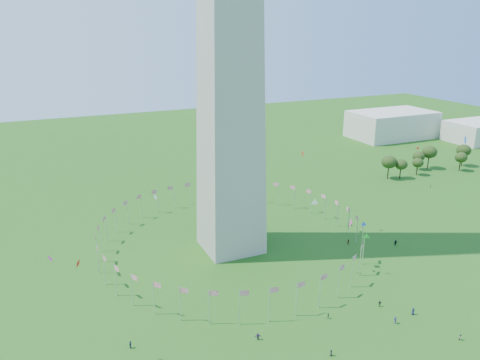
% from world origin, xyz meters
% --- Properties ---
extents(ground, '(600.00, 600.00, 0.00)m').
position_xyz_m(ground, '(0.00, 0.00, 0.00)').
color(ground, '#1A4B11').
rests_on(ground, ground).
extents(flag_ring, '(80.24, 80.24, 9.00)m').
position_xyz_m(flag_ring, '(-0.00, 50.00, 4.50)').
color(flag_ring, silver).
rests_on(flag_ring, ground).
extents(gov_building_east_a, '(50.00, 30.00, 16.00)m').
position_xyz_m(gov_building_east_a, '(150.00, 150.00, 8.00)').
color(gov_building_east_a, beige).
rests_on(gov_building_east_a, ground).
extents(gov_building_east_b, '(35.00, 25.00, 12.00)m').
position_xyz_m(gov_building_east_b, '(190.00, 120.00, 6.00)').
color(gov_building_east_b, beige).
rests_on(gov_building_east_b, ground).
extents(crowd, '(90.55, 77.31, 1.84)m').
position_xyz_m(crowd, '(11.95, -3.01, 0.85)').
color(crowd, '#242424').
rests_on(crowd, ground).
extents(kites_aloft, '(107.32, 68.71, 38.21)m').
position_xyz_m(kites_aloft, '(19.24, 20.55, 22.08)').
color(kites_aloft, white).
rests_on(kites_aloft, ground).
extents(tree_line_east, '(53.98, 15.45, 11.06)m').
position_xyz_m(tree_line_east, '(115.44, 85.63, 4.97)').
color(tree_line_east, '#2D4617').
rests_on(tree_line_east, ground).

